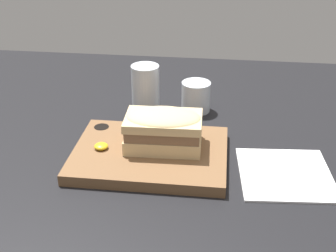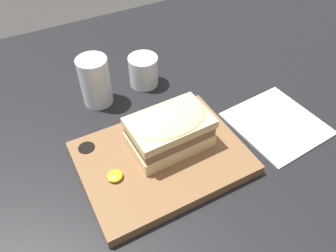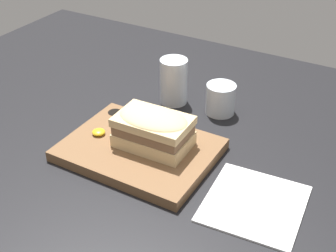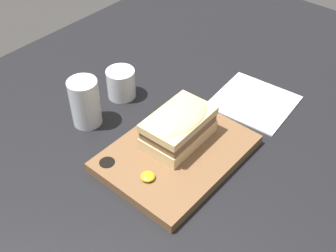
{
  "view_description": "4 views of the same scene",
  "coord_description": "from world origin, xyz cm",
  "px_view_note": "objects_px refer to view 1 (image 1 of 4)",
  "views": [
    {
      "loc": [
        7.69,
        -77.76,
        49.97
      ],
      "look_at": [
        -1.84,
        -0.82,
        9.43
      ],
      "focal_mm": 50.0,
      "sensor_mm": 36.0,
      "label": 1
    },
    {
      "loc": [
        -22.31,
        -35.1,
        50.35
      ],
      "look_at": [
        -2.99,
        0.99,
        8.68
      ],
      "focal_mm": 35.0,
      "sensor_mm": 36.0,
      "label": 2
    },
    {
      "loc": [
        37.77,
        -64.24,
        58.3
      ],
      "look_at": [
        -1.3,
        3.62,
        7.52
      ],
      "focal_mm": 50.0,
      "sensor_mm": 36.0,
      "label": 3
    },
    {
      "loc": [
        -51.75,
        -38.59,
        64.37
      ],
      "look_at": [
        -4.07,
        2.41,
        7.67
      ],
      "focal_mm": 45.0,
      "sensor_mm": 36.0,
      "label": 4
    }
  ],
  "objects_px": {
    "water_glass": "(146,91)",
    "napkin": "(285,174)",
    "sandwich": "(163,128)",
    "wine_glass": "(196,98)",
    "serving_board": "(150,154)"
  },
  "relations": [
    {
      "from": "water_glass",
      "to": "napkin",
      "type": "relative_size",
      "value": 0.59
    },
    {
      "from": "sandwich",
      "to": "wine_glass",
      "type": "bearing_deg",
      "value": 77.45
    },
    {
      "from": "wine_glass",
      "to": "napkin",
      "type": "relative_size",
      "value": 0.38
    },
    {
      "from": "sandwich",
      "to": "wine_glass",
      "type": "distance_m",
      "value": 0.22
    },
    {
      "from": "serving_board",
      "to": "sandwich",
      "type": "relative_size",
      "value": 1.99
    },
    {
      "from": "serving_board",
      "to": "water_glass",
      "type": "height_order",
      "value": "water_glass"
    },
    {
      "from": "serving_board",
      "to": "wine_glass",
      "type": "height_order",
      "value": "wine_glass"
    },
    {
      "from": "serving_board",
      "to": "wine_glass",
      "type": "xyz_separation_m",
      "value": [
        0.07,
        0.23,
        0.02
      ]
    },
    {
      "from": "wine_glass",
      "to": "napkin",
      "type": "bearing_deg",
      "value": -54.24
    },
    {
      "from": "wine_glass",
      "to": "napkin",
      "type": "distance_m",
      "value": 0.32
    },
    {
      "from": "water_glass",
      "to": "wine_glass",
      "type": "relative_size",
      "value": 1.56
    },
    {
      "from": "wine_glass",
      "to": "water_glass",
      "type": "bearing_deg",
      "value": -174.88
    },
    {
      "from": "water_glass",
      "to": "serving_board",
      "type": "bearing_deg",
      "value": -78.63
    },
    {
      "from": "serving_board",
      "to": "wine_glass",
      "type": "relative_size",
      "value": 4.19
    },
    {
      "from": "sandwich",
      "to": "water_glass",
      "type": "height_order",
      "value": "water_glass"
    }
  ]
}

